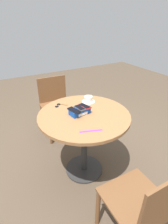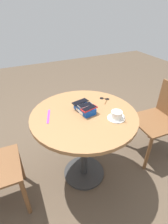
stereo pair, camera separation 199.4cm
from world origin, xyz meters
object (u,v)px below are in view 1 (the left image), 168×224
phone_red (85,106)px  saucer (88,102)px  phone_box (80,111)px  phone_black (74,110)px  sunglasses (58,105)px  chair_far_side (143,206)px  chair_near_window (56,105)px  lanyard_strap (91,131)px  phone_gray (80,108)px  coffee_cup (88,99)px  round_table (84,126)px

phone_red → saucer: size_ratio=1.04×
phone_box → phone_black: phone_black is taller
sunglasses → chair_far_side: chair_far_side is taller
phone_red → saucer: 0.23m
sunglasses → chair_near_window: size_ratio=0.16×
phone_red → lanyard_strap: 0.34m
saucer → chair_near_window: bearing=100.5°
phone_red → phone_gray: bearing=-172.5°
phone_gray → phone_black: bearing=-167.9°
phone_black → coffee_cup: same height
sunglasses → phone_gray: bearing=-66.2°
phone_gray → coffee_cup: size_ratio=1.11×
phone_gray → chair_far_side: chair_far_side is taller
chair_near_window → chair_far_side: size_ratio=0.95×
phone_gray → lanyard_strap: size_ratio=0.67×
phone_black → sunglasses: phone_black is taller
phone_gray → phone_red: same height
phone_box → round_table: bearing=-32.9°
lanyard_strap → chair_near_window: size_ratio=0.24×
phone_red → saucer: phone_red is taller
round_table → chair_far_side: 0.87m
phone_box → coffee_cup: (0.21, 0.19, 0.01)m
phone_red → coffee_cup: 0.23m
coffee_cup → phone_box: bearing=-138.5°
lanyard_strap → sunglasses: sunglasses is taller
round_table → chair_far_side: bearing=-91.6°
phone_gray → phone_red: (0.06, 0.01, -0.00)m
round_table → phone_box: phone_box is taller
phone_black → phone_red: bearing=10.0°
phone_black → saucer: size_ratio=1.07×
phone_red → lanyard_strap: size_ratio=0.76×
coffee_cup → sunglasses: 0.34m
saucer → phone_black: bearing=-144.5°
coffee_cup → chair_near_window: bearing=100.7°
phone_red → coffee_cup: same height
round_table → chair_near_window: 0.92m
phone_box → coffee_cup: coffee_cup is taller
phone_box → sunglasses: (-0.11, 0.27, -0.03)m
chair_near_window → chair_far_side: (-0.07, -1.76, 0.01)m
lanyard_strap → chair_far_side: bearing=-83.3°
phone_box → phone_gray: phone_gray is taller
sunglasses → chair_near_window: bearing=72.4°
lanyard_strap → chair_far_side: chair_far_side is taller
phone_gray → saucer: 0.28m
round_table → chair_far_side: size_ratio=1.03×
phone_red → chair_far_side: (-0.05, -0.89, -0.36)m
coffee_cup → chair_far_side: bearing=-100.5°
saucer → sunglasses: saucer is taller
saucer → sunglasses: bearing=165.4°
phone_red → chair_far_side: bearing=-93.3°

